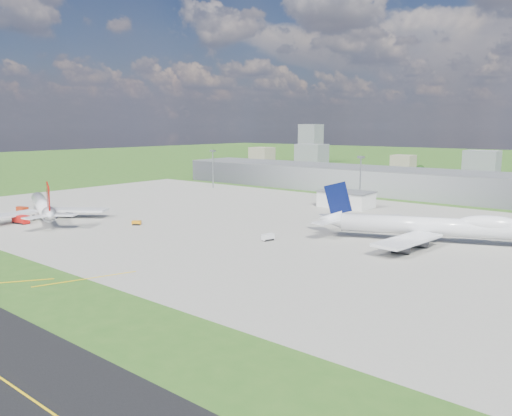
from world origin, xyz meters
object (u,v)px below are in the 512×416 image
Objects in this scene: airliner_blue_quad at (436,227)px; tug_yellow at (137,223)px; airliner_red_twin at (43,207)px; crash_tender at (22,210)px; van_white_near at (268,237)px; fire_truck at (21,220)px.

airliner_blue_quad reaches higher than tug_yellow.
airliner_blue_quad reaches higher than airliner_red_twin.
tug_yellow is (45.97, 16.62, -4.21)m from airliner_red_twin.
airliner_red_twin is 19.90m from crash_tender.
tug_yellow is 62.52m from van_white_near.
crash_tender is 1.25× the size of van_white_near.
airliner_blue_quad is 60.70m from van_white_near.
airliner_red_twin reaches higher than crash_tender.
van_white_near is (102.77, 41.62, -0.59)m from fire_truck.
van_white_near reaches higher than tug_yellow.
crash_tender is (-19.58, -0.38, -3.52)m from airliner_red_twin.
crash_tender is 67.73m from tug_yellow.
fire_truck is at bearing -32.90° from crash_tender.
van_white_near is at bearing -141.75° from airliner_red_twin.
airliner_red_twin is at bearing 179.62° from airliner_blue_quad.
airliner_blue_quad is at bearing -134.37° from airliner_red_twin.
crash_tender is at bearing 24.36° from airliner_red_twin.
van_white_near is (107.31, 28.73, -3.93)m from airliner_red_twin.
crash_tender is (-175.86, -64.68, -4.27)m from airliner_blue_quad.
crash_tender is at bearing 155.88° from tug_yellow.
airliner_red_twin is at bearing 101.80° from fire_truck.
airliner_red_twin is at bearing 161.22° from tug_yellow.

